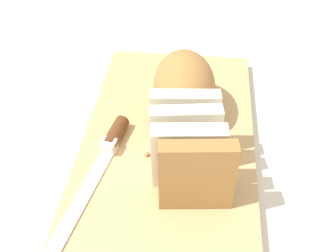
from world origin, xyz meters
TOP-DOWN VIEW (x-y plane):
  - ground_plane at (0.00, 0.00)m, footprint 3.00×3.00m
  - cutting_board at (0.00, 0.00)m, footprint 0.48×0.29m
  - bread_loaf at (-0.02, 0.03)m, footprint 0.27×0.12m
  - bread_knife at (0.04, -0.09)m, footprint 0.28×0.09m
  - crumb_near_knife at (0.03, -0.03)m, footprint 0.01×0.01m
  - crumb_near_loaf at (0.02, 0.03)m, footprint 0.00×0.00m
  - crumb_stray_left at (0.05, 0.00)m, footprint 0.01×0.01m
  - crumb_stray_right at (0.01, 0.05)m, footprint 0.01×0.01m

SIDE VIEW (x-z plane):
  - ground_plane at x=0.00m, z-range 0.00..0.00m
  - cutting_board at x=0.00m, z-range 0.00..0.02m
  - crumb_near_loaf at x=0.02m, z-range 0.02..0.03m
  - crumb_stray_left at x=0.05m, z-range 0.02..0.03m
  - crumb_stray_right at x=0.01m, z-range 0.02..0.03m
  - crumb_near_knife at x=0.03m, z-range 0.02..0.03m
  - bread_knife at x=0.04m, z-range 0.02..0.04m
  - bread_loaf at x=-0.02m, z-range 0.02..0.13m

